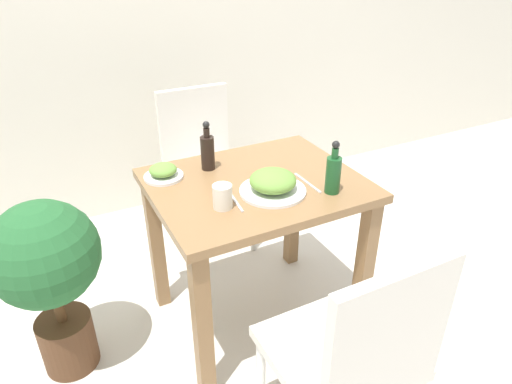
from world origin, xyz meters
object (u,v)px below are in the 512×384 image
at_px(food_plate, 273,183).
at_px(condiment_bottle, 333,173).
at_px(chair_near, 355,354).
at_px(chair_far, 203,161).
at_px(potted_plant_left, 48,268).
at_px(side_plate, 163,172).
at_px(sauce_bottle, 208,151).
at_px(drink_cup, 223,197).

xyz_separation_m(food_plate, condiment_bottle, (0.20, -0.10, 0.04)).
xyz_separation_m(chair_near, condiment_bottle, (0.27, 0.52, 0.31)).
distance_m(chair_far, potted_plant_left, 1.07).
bearing_deg(chair_near, chair_far, -93.58).
xyz_separation_m(chair_near, chair_far, (0.09, 1.47, 0.00)).
xyz_separation_m(side_plate, condiment_bottle, (0.54, -0.41, 0.06)).
bearing_deg(chair_near, side_plate, -73.57).
height_order(food_plate, potted_plant_left, food_plate).
distance_m(sauce_bottle, potted_plant_left, 0.76).
distance_m(drink_cup, sauce_bottle, 0.33).
relative_size(drink_cup, condiment_bottle, 0.42).
bearing_deg(sauce_bottle, side_plate, 178.92).
distance_m(drink_cup, potted_plant_left, 0.71).
bearing_deg(drink_cup, potted_plant_left, 159.28).
bearing_deg(food_plate, potted_plant_left, 165.39).
distance_m(side_plate, condiment_bottle, 0.68).
xyz_separation_m(chair_near, food_plate, (0.06, 0.63, 0.27)).
xyz_separation_m(chair_far, side_plate, (-0.37, -0.54, 0.25)).
height_order(side_plate, potted_plant_left, side_plate).
bearing_deg(chair_far, drink_cup, -105.95).
distance_m(chair_far, food_plate, 0.89).
relative_size(chair_far, food_plate, 3.42).
height_order(chair_near, food_plate, chair_near).
xyz_separation_m(side_plate, drink_cup, (0.12, -0.33, 0.02)).
height_order(chair_far, potted_plant_left, chair_far).
distance_m(chair_near, sauce_bottle, 0.99).
xyz_separation_m(chair_near, sauce_bottle, (-0.08, 0.93, 0.31)).
bearing_deg(chair_near, potted_plant_left, -47.47).
height_order(sauce_bottle, condiment_bottle, same).
height_order(chair_far, side_plate, chair_far).
relative_size(drink_cup, potted_plant_left, 0.12).
xyz_separation_m(chair_near, potted_plant_left, (-0.77, 0.84, 0.01)).
height_order(chair_far, drink_cup, chair_far).
relative_size(chair_near, condiment_bottle, 4.16).
bearing_deg(sauce_bottle, food_plate, -65.07).
xyz_separation_m(side_plate, potted_plant_left, (-0.50, -0.09, -0.25)).
relative_size(condiment_bottle, potted_plant_left, 0.28).
xyz_separation_m(sauce_bottle, condiment_bottle, (0.35, -0.41, 0.00)).
bearing_deg(food_plate, chair_far, 87.92).
distance_m(chair_near, food_plate, 0.68).
bearing_deg(condiment_bottle, side_plate, 142.67).
relative_size(food_plate, potted_plant_left, 0.33).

